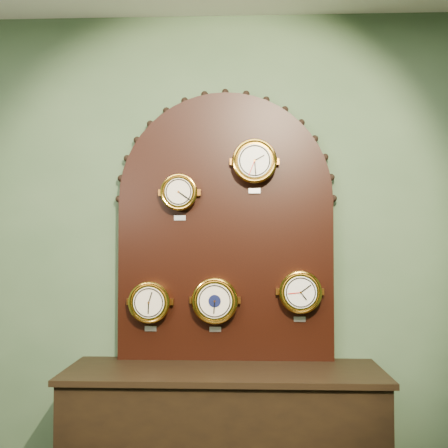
{
  "coord_description": "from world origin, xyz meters",
  "views": [
    {
      "loc": [
        0.11,
        -0.53,
        1.48
      ],
      "look_at": [
        0.0,
        2.25,
        1.58
      ],
      "focal_mm": 42.51,
      "sensor_mm": 36.0,
      "label": 1
    }
  ],
  "objects_px": {
    "hygrometer": "(150,302)",
    "barometer": "(215,301)",
    "roman_clock": "(179,192)",
    "tide_clock": "(300,292)",
    "arabic_clock": "(255,162)",
    "display_board": "(225,217)"
  },
  "relations": [
    {
      "from": "hygrometer",
      "to": "barometer",
      "type": "relative_size",
      "value": 0.93
    },
    {
      "from": "roman_clock",
      "to": "hygrometer",
      "type": "bearing_deg",
      "value": -179.77
    },
    {
      "from": "hygrometer",
      "to": "tide_clock",
      "type": "relative_size",
      "value": 0.99
    },
    {
      "from": "hygrometer",
      "to": "tide_clock",
      "type": "height_order",
      "value": "tide_clock"
    },
    {
      "from": "arabic_clock",
      "to": "roman_clock",
      "type": "bearing_deg",
      "value": 179.86
    },
    {
      "from": "display_board",
      "to": "tide_clock",
      "type": "relative_size",
      "value": 5.38
    },
    {
      "from": "arabic_clock",
      "to": "barometer",
      "type": "bearing_deg",
      "value": -179.93
    },
    {
      "from": "arabic_clock",
      "to": "hygrometer",
      "type": "bearing_deg",
      "value": 179.96
    },
    {
      "from": "arabic_clock",
      "to": "tide_clock",
      "type": "xyz_separation_m",
      "value": [
        0.25,
        0.0,
        -0.72
      ]
    },
    {
      "from": "arabic_clock",
      "to": "tide_clock",
      "type": "bearing_deg",
      "value": 0.07
    },
    {
      "from": "display_board",
      "to": "barometer",
      "type": "relative_size",
      "value": 5.05
    },
    {
      "from": "roman_clock",
      "to": "arabic_clock",
      "type": "distance_m",
      "value": 0.45
    },
    {
      "from": "arabic_clock",
      "to": "display_board",
      "type": "bearing_deg",
      "value": 157.69
    },
    {
      "from": "arabic_clock",
      "to": "hygrometer",
      "type": "distance_m",
      "value": 0.97
    },
    {
      "from": "hygrometer",
      "to": "display_board",
      "type": "bearing_deg",
      "value": 9.13
    },
    {
      "from": "hygrometer",
      "to": "arabic_clock",
      "type": "bearing_deg",
      "value": -0.04
    },
    {
      "from": "barometer",
      "to": "tide_clock",
      "type": "distance_m",
      "value": 0.47
    },
    {
      "from": "display_board",
      "to": "hygrometer",
      "type": "distance_m",
      "value": 0.63
    },
    {
      "from": "arabic_clock",
      "to": "barometer",
      "type": "distance_m",
      "value": 0.8
    },
    {
      "from": "display_board",
      "to": "tide_clock",
      "type": "xyz_separation_m",
      "value": [
        0.41,
        -0.07,
        -0.41
      ]
    },
    {
      "from": "roman_clock",
      "to": "tide_clock",
      "type": "distance_m",
      "value": 0.86
    },
    {
      "from": "display_board",
      "to": "roman_clock",
      "type": "bearing_deg",
      "value": -165.39
    }
  ]
}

